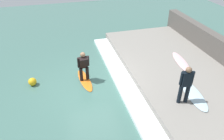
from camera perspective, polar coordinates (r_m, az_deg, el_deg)
name	(u,v)px	position (r m, az deg, el deg)	size (l,w,h in m)	color
ground_plane	(91,86)	(9.72, -5.42, -4.29)	(28.00, 28.00, 0.00)	#426B60
concrete_ledge	(174,69)	(10.87, 15.92, 0.14)	(4.40, 9.46, 0.42)	gray
back_wall	(221,53)	(12.01, 26.49, 3.91)	(0.50, 9.93, 1.47)	#544F49
wave_foam_crest	(122,80)	(9.96, 2.75, -2.61)	(0.80, 8.98, 0.16)	silver
surfboard_riding	(85,80)	(10.11, -7.12, -2.61)	(0.65, 1.90, 0.06)	orange
surfer_riding	(84,65)	(9.67, -7.43, 1.31)	(0.53, 0.45, 1.40)	black
surfer_waiting_near	(186,83)	(8.13, 18.73, -3.28)	(0.51, 0.26, 1.52)	black
surfboard_waiting_near	(193,94)	(9.09, 20.51, -5.96)	(0.86, 2.08, 0.06)	silver
surfboard_spare	(181,62)	(11.12, 17.60, 2.07)	(0.82, 2.07, 0.06)	beige
marker_buoy	(32,82)	(10.28, -20.08, -2.90)	(0.36, 0.36, 0.36)	yellow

